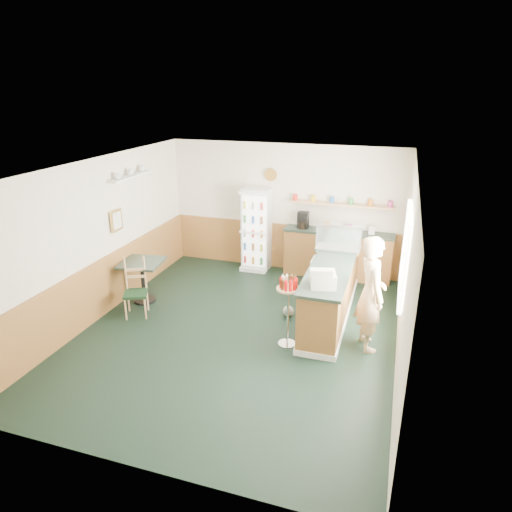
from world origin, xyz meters
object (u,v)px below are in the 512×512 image
at_px(shopkeeper, 371,294).
at_px(condiment_stand, 288,299).
at_px(cafe_table, 143,273).
at_px(cash_register, 323,279).
at_px(drinks_fridge, 256,230).
at_px(display_case, 339,238).
at_px(cafe_chair, 138,285).

relative_size(shopkeeper, condiment_stand, 1.59).
distance_m(shopkeeper, cafe_table, 4.13).
height_order(cash_register, shopkeeper, shopkeeper).
bearing_deg(cafe_table, drinks_fridge, 55.64).
distance_m(drinks_fridge, display_case, 2.22).
distance_m(display_case, cash_register, 1.63).
bearing_deg(shopkeeper, drinks_fridge, 24.59).
xyz_separation_m(drinks_fridge, cash_register, (1.90, -2.72, 0.23)).
bearing_deg(display_case, cash_register, -90.00).
xyz_separation_m(drinks_fridge, cafe_table, (-1.50, -2.19, -0.33)).
xyz_separation_m(cash_register, cafe_chair, (-3.23, 0.08, -0.57)).
relative_size(drinks_fridge, cafe_table, 2.19).
bearing_deg(shopkeeper, cafe_table, 64.03).
xyz_separation_m(cash_register, condiment_stand, (-0.49, -0.14, -0.34)).
bearing_deg(cash_register, display_case, 75.19).
height_order(shopkeeper, cafe_chair, shopkeeper).
bearing_deg(drinks_fridge, cafe_table, -124.36).
distance_m(condiment_stand, cafe_table, 3.00).
relative_size(cafe_table, cafe_chair, 0.78).
distance_m(condiment_stand, cafe_chair, 2.77).
bearing_deg(cafe_table, shopkeeper, -4.89).
height_order(cafe_table, cafe_chair, cafe_chair).
bearing_deg(cafe_table, display_case, 17.86).
distance_m(cash_register, cafe_table, 3.49).
relative_size(shopkeeper, cafe_table, 2.21).
bearing_deg(cafe_table, condiment_stand, -13.03).
xyz_separation_m(condiment_stand, cafe_chair, (-2.75, 0.23, -0.24)).
bearing_deg(cafe_chair, cash_register, -25.38).
relative_size(cash_register, shopkeeper, 0.22).
height_order(drinks_fridge, cafe_chair, drinks_fridge).
bearing_deg(cafe_chair, shopkeeper, -22.45).
xyz_separation_m(drinks_fridge, cafe_chair, (-1.33, -2.64, -0.35)).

